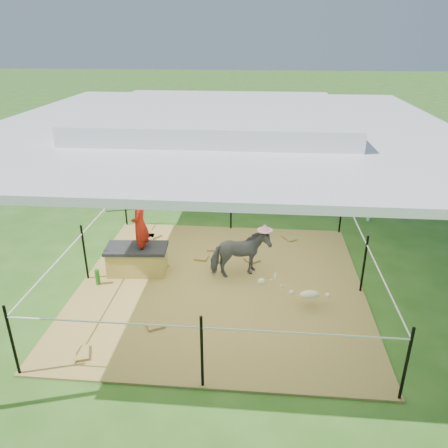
# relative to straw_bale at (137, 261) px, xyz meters

# --- Properties ---
(ground) EXTENTS (90.00, 90.00, 0.00)m
(ground) POSITION_rel_straw_bale_xyz_m (1.46, -0.28, -0.24)
(ground) COLOR #2D5919
(ground) RESTS_ON ground
(hay_patch) EXTENTS (4.60, 4.60, 0.03)m
(hay_patch) POSITION_rel_straw_bale_xyz_m (1.46, -0.28, -0.23)
(hay_patch) COLOR brown
(hay_patch) RESTS_ON ground
(canopy_tent) EXTENTS (6.30, 6.30, 2.90)m
(canopy_tent) POSITION_rel_straw_bale_xyz_m (1.46, -0.28, 2.45)
(canopy_tent) COLOR silver
(canopy_tent) RESTS_ON ground
(rope_fence) EXTENTS (4.54, 4.54, 1.00)m
(rope_fence) POSITION_rel_straw_bale_xyz_m (1.46, -0.28, 0.40)
(rope_fence) COLOR black
(rope_fence) RESTS_ON ground
(straw_bale) EXTENTS (1.00, 0.56, 0.43)m
(straw_bale) POSITION_rel_straw_bale_xyz_m (0.00, 0.00, 0.00)
(straw_bale) COLOR #A78E3C
(straw_bale) RESTS_ON hay_patch
(dark_cloth) EXTENTS (1.07, 0.61, 0.05)m
(dark_cloth) POSITION_rel_straw_bale_xyz_m (0.00, 0.00, 0.24)
(dark_cloth) COLOR black
(dark_cloth) RESTS_ON straw_bale
(woman) EXTENTS (0.31, 0.44, 1.16)m
(woman) POSITION_rel_straw_bale_xyz_m (0.10, 0.00, 0.79)
(woman) COLOR #B61E11
(woman) RESTS_ON straw_bale
(green_bottle) EXTENTS (0.08, 0.08, 0.27)m
(green_bottle) POSITION_rel_straw_bale_xyz_m (-0.55, -0.45, -0.08)
(green_bottle) COLOR #1C7419
(green_bottle) RESTS_ON hay_patch
(pony) EXTENTS (1.07, 0.78, 0.82)m
(pony) POSITION_rel_straw_bale_xyz_m (1.76, 0.03, 0.20)
(pony) COLOR #525257
(pony) RESTS_ON hay_patch
(pink_hat) EXTENTS (0.26, 0.26, 0.12)m
(pink_hat) POSITION_rel_straw_bale_xyz_m (1.76, 0.03, 0.67)
(pink_hat) COLOR pink
(pink_hat) RESTS_ON pony
(foal) EXTENTS (0.93, 0.61, 0.48)m
(foal) POSITION_rel_straw_bale_xyz_m (2.84, -0.80, 0.03)
(foal) COLOR beige
(foal) RESTS_ON hay_patch
(trash_barrel) EXTENTS (0.65, 0.65, 0.99)m
(trash_barrel) POSITION_rel_straw_bale_xyz_m (5.50, 5.52, 0.25)
(trash_barrel) COLOR blue
(trash_barrel) RESTS_ON ground
(picnic_table_near) EXTENTS (2.37, 2.07, 0.82)m
(picnic_table_near) POSITION_rel_straw_bale_xyz_m (2.71, 8.32, 0.17)
(picnic_table_near) COLOR #55371D
(picnic_table_near) RESTS_ON ground
(picnic_table_far) EXTENTS (1.89, 1.55, 0.69)m
(picnic_table_far) POSITION_rel_straw_bale_xyz_m (7.20, 8.66, 0.10)
(picnic_table_far) COLOR brown
(picnic_table_far) RESTS_ON ground
(distant_person) EXTENTS (0.65, 0.59, 1.09)m
(distant_person) POSITION_rel_straw_bale_xyz_m (3.32, 7.86, 0.30)
(distant_person) COLOR #3477C6
(distant_person) RESTS_ON ground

